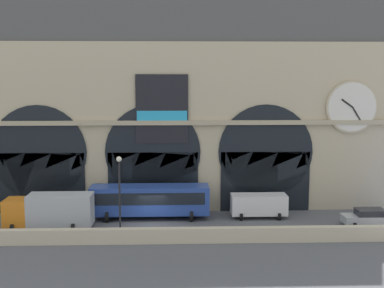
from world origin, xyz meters
The scene contains 8 objects.
ground_plane centered at (0.00, 0.00, 0.00)m, with size 200.00×200.00×0.00m, color #54565B.
quay_parapet_wall centered at (0.00, -4.61, 0.61)m, with size 90.00×0.70×1.21m, color beige.
station_building centered at (0.03, 7.91, 10.44)m, with size 46.17×6.21×21.46m.
box_truck_midwest centered at (-8.69, -0.62, 1.70)m, with size 7.50×2.91×3.12m.
bus_center centered at (-0.22, 2.52, 1.78)m, with size 11.00×3.25×3.10m.
van_mideast centered at (9.99, 2.48, 1.25)m, with size 5.20×2.48×2.20m.
car_east centered at (19.26, -0.63, 0.80)m, with size 4.40×2.22×1.55m.
street_lamp_quayside centered at (-2.33, -3.81, 4.41)m, with size 0.44×0.44×6.90m.
Camera 1 is at (2.09, -43.91, 13.25)m, focal length 47.64 mm.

